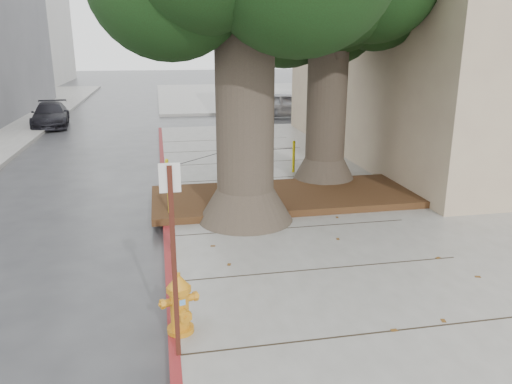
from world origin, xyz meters
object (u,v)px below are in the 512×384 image
(car_red, at_px, (395,105))
(car_silver, at_px, (286,105))
(fire_hydrant, at_px, (180,304))
(car_dark, at_px, (50,115))
(signpost, at_px, (173,252))

(car_red, bearing_deg, car_silver, 90.42)
(fire_hydrant, bearing_deg, car_silver, 54.79)
(fire_hydrant, xyz_separation_m, car_dark, (-5.17, 19.22, -0.00))
(car_silver, xyz_separation_m, car_dark, (-11.71, -0.76, -0.11))
(signpost, relative_size, car_dark, 0.62)
(signpost, height_order, car_silver, signpost)
(signpost, bearing_deg, car_silver, 70.02)
(car_dark, bearing_deg, signpost, -81.70)
(car_red, bearing_deg, signpost, 149.14)
(car_red, distance_m, car_dark, 17.92)
(signpost, bearing_deg, car_red, 55.76)
(car_silver, distance_m, car_red, 6.20)
(fire_hydrant, height_order, car_silver, car_silver)
(fire_hydrant, distance_m, car_silver, 21.01)
(signpost, xyz_separation_m, car_dark, (-5.12, 19.72, -0.95))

